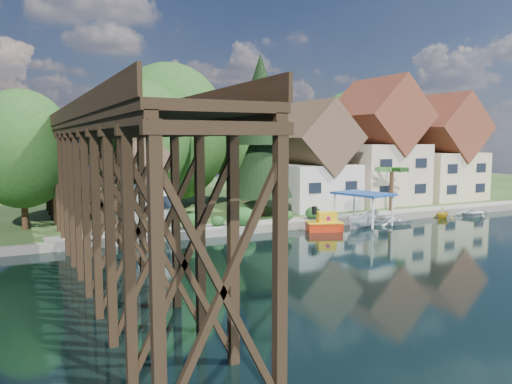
% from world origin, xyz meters
% --- Properties ---
extents(ground, '(140.00, 140.00, 0.00)m').
position_xyz_m(ground, '(0.00, 0.00, 0.00)').
color(ground, black).
rests_on(ground, ground).
extents(bank, '(140.00, 52.00, 0.50)m').
position_xyz_m(bank, '(0.00, 34.00, 0.25)').
color(bank, '#27471C').
rests_on(bank, ground).
extents(seawall, '(60.00, 0.40, 0.62)m').
position_xyz_m(seawall, '(4.00, 8.00, 0.31)').
color(seawall, slate).
rests_on(seawall, ground).
extents(promenade, '(50.00, 2.60, 0.06)m').
position_xyz_m(promenade, '(6.00, 9.30, 0.53)').
color(promenade, gray).
rests_on(promenade, bank).
extents(trestle_bridge, '(4.12, 44.18, 9.30)m').
position_xyz_m(trestle_bridge, '(-16.00, 5.17, 5.35)').
color(trestle_bridge, black).
rests_on(trestle_bridge, ground).
extents(house_left, '(7.64, 8.64, 11.02)m').
position_xyz_m(house_left, '(7.00, 16.00, 5.14)').
color(house_left, beige).
rests_on(house_left, bank).
extents(house_center, '(8.65, 9.18, 13.89)m').
position_xyz_m(house_center, '(16.00, 16.50, 6.42)').
color(house_center, '#C2B297').
rests_on(house_center, bank).
extents(house_right, '(8.15, 8.64, 12.45)m').
position_xyz_m(house_right, '(25.00, 16.00, 5.78)').
color(house_right, beige).
rests_on(house_right, bank).
extents(shed, '(5.09, 5.40, 7.85)m').
position_xyz_m(shed, '(-11.00, 14.50, 3.83)').
color(shed, beige).
rests_on(shed, bank).
extents(bg_trees, '(49.90, 13.30, 10.57)m').
position_xyz_m(bg_trees, '(1.00, 21.25, 7.29)').
color(bg_trees, '#382314').
rests_on(bg_trees, bank).
extents(shrubs, '(15.76, 2.47, 1.70)m').
position_xyz_m(shrubs, '(-4.60, 9.26, 1.23)').
color(shrubs, '#184218').
rests_on(shrubs, bank).
extents(conifer, '(5.97, 5.97, 14.69)m').
position_xyz_m(conifer, '(-0.31, 13.11, 7.57)').
color(conifer, '#382314').
rests_on(conifer, bank).
extents(palm_tree, '(4.16, 4.16, 4.57)m').
position_xyz_m(palm_tree, '(12.64, 10.23, 4.49)').
color(palm_tree, '#382314').
rests_on(palm_tree, bank).
extents(flagpole, '(1.06, 0.31, 6.89)m').
position_xyz_m(flagpole, '(23.93, 11.95, 4.73)').
color(flagpole, white).
rests_on(flagpole, bank).
extents(tugboat, '(3.29, 2.50, 2.12)m').
position_xyz_m(tugboat, '(2.23, 6.32, 0.64)').
color(tugboat, red).
rests_on(tugboat, ground).
extents(boat_white_a, '(4.57, 4.01, 0.79)m').
position_xyz_m(boat_white_a, '(9.55, 6.46, 0.39)').
color(boat_white_a, white).
rests_on(boat_white_a, ground).
extents(boat_canopy, '(4.21, 5.29, 3.01)m').
position_xyz_m(boat_canopy, '(6.09, 6.28, 1.29)').
color(boat_canopy, white).
rests_on(boat_canopy, ground).
extents(boat_yellow, '(2.92, 2.78, 1.20)m').
position_xyz_m(boat_yellow, '(16.25, 7.00, 0.60)').
color(boat_yellow, gold).
rests_on(boat_yellow, ground).
extents(boat_white_b, '(4.62, 3.86, 0.82)m').
position_xyz_m(boat_white_b, '(20.62, 6.86, 0.41)').
color(boat_white_b, white).
rests_on(boat_white_b, ground).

